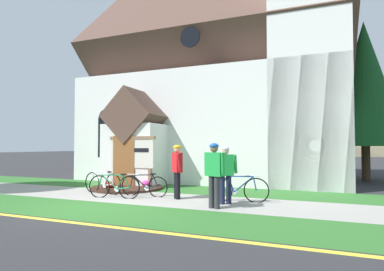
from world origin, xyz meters
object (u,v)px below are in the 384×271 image
bicycle_orange (114,186)px  cyclist_in_red_jersey (225,170)px  bicycle_green (103,183)px  bicycle_silver (144,185)px  bicycle_white (238,189)px  cyclist_in_blue_jersey (214,170)px  roadside_conifer (364,84)px  church_sign (132,154)px  cyclist_in_orange_jersey (177,167)px

bicycle_orange → cyclist_in_red_jersey: bearing=4.9°
bicycle_green → bicycle_silver: 1.67m
bicycle_orange → bicycle_white: (3.85, 0.83, 0.01)m
cyclist_in_blue_jersey → roadside_conifer: (4.79, 8.98, 3.66)m
bicycle_white → cyclist_in_blue_jersey: (-0.36, -1.24, 0.65)m
bicycle_white → cyclist_in_blue_jersey: 1.44m
bicycle_silver → bicycle_white: 3.14m
cyclist_in_red_jersey → bicycle_white: bearing=64.9°
bicycle_orange → roadside_conifer: roadside_conifer is taller
cyclist_in_blue_jersey → bicycle_green: bearing=166.4°
bicycle_silver → bicycle_white: (3.14, 0.15, 0.03)m
church_sign → cyclist_in_blue_jersey: 5.12m
church_sign → cyclist_in_red_jersey: bearing=-24.6°
bicycle_green → cyclist_in_red_jersey: (4.57, -0.36, 0.60)m
bicycle_white → cyclist_in_orange_jersey: (-1.90, -0.22, 0.62)m
bicycle_orange → bicycle_silver: size_ratio=1.03×
bicycle_green → cyclist_in_orange_jersey: size_ratio=1.04×
bicycle_white → roadside_conifer: bearing=60.2°
church_sign → bicycle_silver: size_ratio=1.21×
cyclist_in_red_jersey → church_sign: bearing=155.4°
bicycle_green → roadside_conifer: bearing=40.5°
cyclist_in_orange_jersey → roadside_conifer: 10.82m
roadside_conifer → bicycle_white: bearing=-119.8°
bicycle_silver → bicycle_white: bearing=2.7°
cyclist_in_red_jersey → cyclist_in_blue_jersey: bearing=-99.2°
church_sign → roadside_conifer: 11.52m
roadside_conifer → cyclist_in_red_jersey: bearing=-119.5°
church_sign → bicycle_green: size_ratio=1.17×
bicycle_silver → roadside_conifer: size_ratio=0.22×
cyclist_in_orange_jersey → cyclist_in_blue_jersey: bearing=-33.3°
cyclist_in_red_jersey → bicycle_green: bearing=175.5°
church_sign → bicycle_silver: bearing=-47.3°
bicycle_silver → bicycle_white: bicycle_white is taller
cyclist_in_red_jersey → bicycle_silver: bearing=172.7°
cyclist_in_blue_jersey → roadside_conifer: 10.81m
church_sign → bicycle_white: bearing=-17.9°
bicycle_orange → cyclist_in_blue_jersey: size_ratio=1.01×
bicycle_orange → cyclist_in_orange_jersey: (1.94, 0.61, 0.63)m
bicycle_green → cyclist_in_red_jersey: cyclist_in_red_jersey is taller
roadside_conifer → bicycle_green: bearing=-139.5°
church_sign → bicycle_white: size_ratio=1.15×
church_sign → cyclist_in_red_jersey: size_ratio=1.25×
bicycle_white → bicycle_orange: bearing=-167.9°
bicycle_orange → cyclist_in_orange_jersey: cyclist_in_orange_jersey is taller
bicycle_silver → cyclist_in_red_jersey: size_ratio=1.03×
bicycle_silver → church_sign: bearing=132.7°
cyclist_in_blue_jersey → roadside_conifer: bearing=61.9°
cyclist_in_red_jersey → cyclist_in_blue_jersey: 0.73m
bicycle_green → bicycle_white: size_ratio=0.99×
church_sign → cyclist_in_blue_jersey: church_sign is taller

